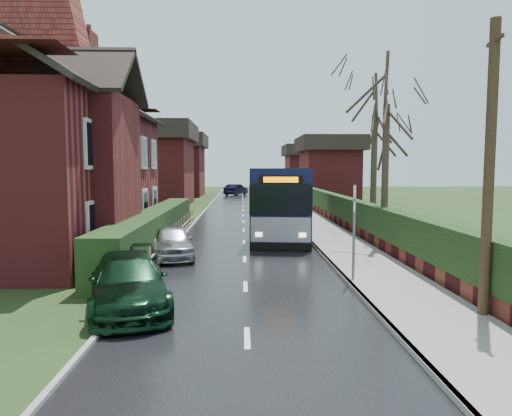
{
  "coord_description": "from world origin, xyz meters",
  "views": [
    {
      "loc": [
        -0.1,
        -14.94,
        3.44
      ],
      "look_at": [
        0.49,
        3.77,
        1.8
      ],
      "focal_mm": 32.0,
      "sensor_mm": 36.0,
      "label": 1
    }
  ],
  "objects_px": {
    "bus": "(285,201)",
    "telegraph_pole": "(489,171)",
    "brick_house": "(38,146)",
    "car_silver": "(172,241)",
    "bus_stop_sign": "(354,219)",
    "car_green": "(128,282)"
  },
  "relations": [
    {
      "from": "bus",
      "to": "telegraph_pole",
      "type": "height_order",
      "value": "telegraph_pole"
    },
    {
      "from": "telegraph_pole",
      "to": "bus",
      "type": "bearing_deg",
      "value": 112.86
    },
    {
      "from": "bus",
      "to": "brick_house",
      "type": "bearing_deg",
      "value": -151.22
    },
    {
      "from": "car_silver",
      "to": "brick_house",
      "type": "bearing_deg",
      "value": 145.94
    },
    {
      "from": "car_silver",
      "to": "telegraph_pole",
      "type": "relative_size",
      "value": 0.55
    },
    {
      "from": "brick_house",
      "to": "bus_stop_sign",
      "type": "distance_m",
      "value": 13.79
    },
    {
      "from": "bus_stop_sign",
      "to": "brick_house",
      "type": "bearing_deg",
      "value": 166.55
    },
    {
      "from": "bus",
      "to": "telegraph_pole",
      "type": "bearing_deg",
      "value": -70.01
    },
    {
      "from": "bus",
      "to": "bus_stop_sign",
      "type": "distance_m",
      "value": 10.78
    },
    {
      "from": "car_green",
      "to": "bus_stop_sign",
      "type": "distance_m",
      "value": 6.63
    },
    {
      "from": "bus",
      "to": "car_silver",
      "type": "xyz_separation_m",
      "value": [
        -4.99,
        -6.6,
        -1.07
      ]
    },
    {
      "from": "car_silver",
      "to": "bus",
      "type": "bearing_deg",
      "value": 39.92
    },
    {
      "from": "car_silver",
      "to": "car_green",
      "type": "distance_m",
      "value": 6.32
    },
    {
      "from": "car_silver",
      "to": "telegraph_pole",
      "type": "xyz_separation_m",
      "value": [
        8.17,
        -7.48,
        2.74
      ]
    },
    {
      "from": "bus",
      "to": "car_silver",
      "type": "distance_m",
      "value": 8.34
    },
    {
      "from": "telegraph_pole",
      "to": "car_green",
      "type": "bearing_deg",
      "value": -177.85
    },
    {
      "from": "brick_house",
      "to": "telegraph_pole",
      "type": "height_order",
      "value": "brick_house"
    },
    {
      "from": "bus",
      "to": "car_green",
      "type": "xyz_separation_m",
      "value": [
        -5.09,
        -12.92,
        -1.06
      ]
    },
    {
      "from": "bus",
      "to": "car_green",
      "type": "height_order",
      "value": "bus"
    },
    {
      "from": "car_silver",
      "to": "car_green",
      "type": "height_order",
      "value": "car_green"
    },
    {
      "from": "bus",
      "to": "car_silver",
      "type": "bearing_deg",
      "value": -119.85
    },
    {
      "from": "bus",
      "to": "bus_stop_sign",
      "type": "xyz_separation_m",
      "value": [
        1.03,
        -10.73,
        0.24
      ]
    }
  ]
}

